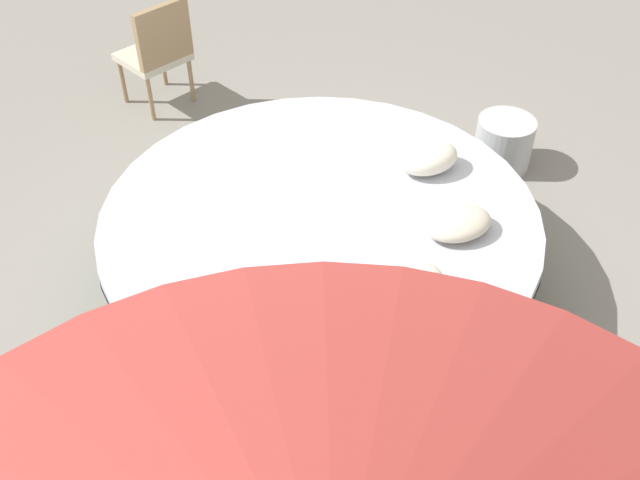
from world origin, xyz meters
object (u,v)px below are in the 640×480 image
Objects in this scene: round_bed at (320,246)px; throw_pillow_2 at (457,223)px; throw_pillow_3 at (427,158)px; side_table at (503,143)px; throw_pillow_0 at (287,295)px; patio_chair at (158,49)px; throw_pillow_1 at (408,285)px.

throw_pillow_2 is (0.69, -0.50, 0.36)m from round_bed.
side_table is at bearing 26.38° from throw_pillow_3.
patio_chair is (0.07, 3.25, -0.11)m from throw_pillow_0.
patio_chair is at bearing 116.79° from throw_pillow_3.
throw_pillow_3 is (0.69, 1.01, -0.01)m from throw_pillow_1.
throw_pillow_2 is 0.95× the size of side_table.
round_bed reaches higher than side_table.
throw_pillow_2 is at bearing 8.24° from throw_pillow_0.
patio_chair is at bearing 109.54° from throw_pillow_2.
throw_pillow_1 reaches higher than side_table.
throw_pillow_0 is (-0.48, -0.66, 0.37)m from round_bed.
round_bed is 0.92m from throw_pillow_2.
throw_pillow_1 is 0.97× the size of throw_pillow_2.
patio_chair is 2.15× the size of side_table.
throw_pillow_2 is at bearing -102.95° from throw_pillow_3.
patio_chair is (-0.55, 3.47, -0.14)m from throw_pillow_1.
round_bed is 0.93m from throw_pillow_3.
throw_pillow_1 is at bearing -124.25° from throw_pillow_3.
throw_pillow_0 is 1.14× the size of side_table.
side_table is (2.34, 1.31, -0.47)m from throw_pillow_0.
throw_pillow_1 reaches higher than throw_pillow_2.
round_bed is 0.97m from throw_pillow_1.
throw_pillow_3 is at bearing 31.38° from throw_pillow_0.
patio_chair is at bearing 139.42° from side_table.
throw_pillow_1 is at bearing -144.93° from throw_pillow_2.
throw_pillow_3 reaches higher than round_bed.
throw_pillow_0 is 0.66m from throw_pillow_1.
throw_pillow_3 is (0.83, 0.13, 0.39)m from round_bed.
throw_pillow_2 is at bearing -35.80° from round_bed.
throw_pillow_2 reaches higher than round_bed.
throw_pillow_0 is 2.72m from side_table.
round_bed is at bearing 99.30° from throw_pillow_1.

